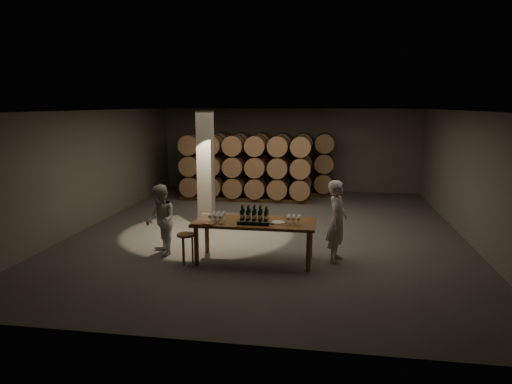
% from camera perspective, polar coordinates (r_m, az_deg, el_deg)
% --- Properties ---
extents(room, '(12.00, 12.00, 12.00)m').
position_cam_1_polar(room, '(12.62, -6.30, 2.84)').
color(room, '#4F4D4A').
rests_on(room, ground).
extents(tasting_table, '(2.60, 1.10, 0.90)m').
position_cam_1_polar(tasting_table, '(9.82, -0.17, -4.23)').
color(tasting_table, brown).
rests_on(tasting_table, ground).
extents(barrel_stack_back, '(5.48, 0.95, 2.31)m').
position_cam_1_polar(barrel_stack_back, '(17.37, 0.76, 3.76)').
color(barrel_stack_back, '#51361C').
rests_on(barrel_stack_back, ground).
extents(barrel_stack_front, '(4.70, 0.95, 2.31)m').
position_cam_1_polar(barrel_stack_front, '(16.06, -1.34, 3.18)').
color(barrel_stack_front, '#51361C').
rests_on(barrel_stack_front, ground).
extents(bottle_cluster, '(0.60, 0.23, 0.34)m').
position_cam_1_polar(bottle_cluster, '(9.81, -0.22, -2.88)').
color(bottle_cluster, black).
rests_on(bottle_cluster, tasting_table).
extents(lying_bottles, '(0.77, 0.08, 0.08)m').
position_cam_1_polar(lying_bottles, '(9.44, -0.30, -3.94)').
color(lying_bottles, black).
rests_on(lying_bottles, tasting_table).
extents(glass_cluster_left, '(0.30, 0.41, 0.17)m').
position_cam_1_polar(glass_cluster_left, '(9.83, -4.89, -2.88)').
color(glass_cluster_left, silver).
rests_on(glass_cluster_left, tasting_table).
extents(glass_cluster_right, '(0.30, 0.30, 0.17)m').
position_cam_1_polar(glass_cluster_right, '(9.60, 4.73, -3.22)').
color(glass_cluster_right, silver).
rests_on(glass_cluster_right, tasting_table).
extents(plate, '(0.29, 0.29, 0.02)m').
position_cam_1_polar(plate, '(9.67, 2.79, -3.80)').
color(plate, silver).
rests_on(plate, tasting_table).
extents(notebook_near, '(0.32, 0.28, 0.03)m').
position_cam_1_polar(notebook_near, '(9.59, -5.94, -3.93)').
color(notebook_near, '#965C36').
rests_on(notebook_near, tasting_table).
extents(notebook_corner, '(0.26, 0.32, 0.03)m').
position_cam_1_polar(notebook_corner, '(9.67, -7.33, -3.85)').
color(notebook_corner, '#965C36').
rests_on(notebook_corner, tasting_table).
extents(pen, '(0.12, 0.01, 0.01)m').
position_cam_1_polar(pen, '(9.53, -4.31, -4.05)').
color(pen, black).
rests_on(pen, tasting_table).
extents(stool, '(0.39, 0.39, 0.65)m').
position_cam_1_polar(stool, '(9.89, -8.73, -5.85)').
color(stool, '#51361C').
rests_on(stool, ground).
extents(person_man, '(0.54, 0.72, 1.78)m').
position_cam_1_polar(person_man, '(9.97, 10.10, -3.61)').
color(person_man, beige).
rests_on(person_man, ground).
extents(person_woman, '(0.94, 0.99, 1.60)m').
position_cam_1_polar(person_woman, '(10.47, -11.84, -3.47)').
color(person_woman, silver).
rests_on(person_woman, ground).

